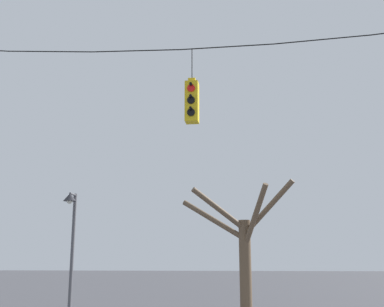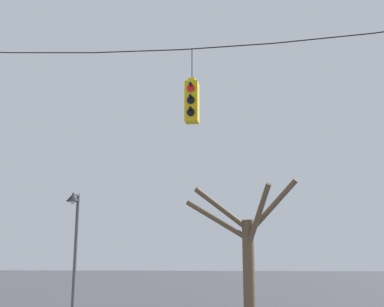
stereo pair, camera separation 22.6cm
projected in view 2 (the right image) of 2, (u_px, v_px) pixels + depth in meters
The scene contains 4 objects.
span_wire at pixel (226, 40), 12.72m from camera, with size 17.23×0.03×0.56m.
traffic_light_over_intersection at pixel (192, 102), 12.49m from camera, with size 0.34×0.46×2.04m.
street_lamp at pixel (74, 228), 16.14m from camera, with size 0.43×0.75×4.23m.
bare_tree at pixel (246, 246), 17.87m from camera, with size 4.37×1.94×4.91m.
Camera 2 is at (0.93, -11.57, 1.93)m, focal length 45.00 mm.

